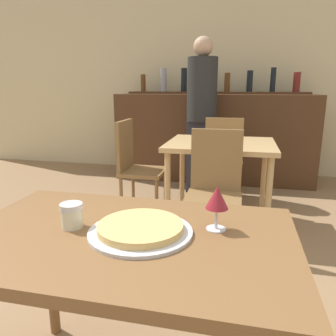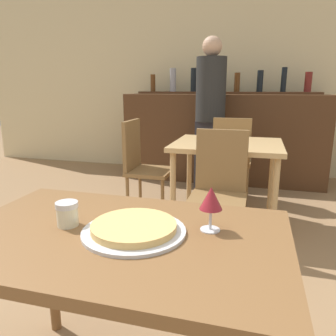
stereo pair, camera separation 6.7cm
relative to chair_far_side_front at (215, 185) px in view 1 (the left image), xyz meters
name	(u,v)px [view 1 (the left image)]	position (x,y,z in m)	size (l,w,h in m)	color
wall_back	(218,75)	(-0.20, 2.59, 0.86)	(8.00, 0.05, 2.80)	beige
dining_table_near	(126,256)	(-0.20, -1.34, 0.13)	(1.16, 0.74, 0.75)	brown
dining_table_far	(221,153)	(0.00, 0.56, 0.13)	(0.93, 0.80, 0.77)	tan
bar_counter	(213,138)	(-0.20, 2.08, 0.03)	(2.60, 0.56, 1.15)	#4C2D19
bar_back_shelf	(216,88)	(-0.20, 2.22, 0.69)	(2.39, 0.24, 0.34)	#4C2D19
chair_far_side_front	(215,185)	(0.00, 0.00, 0.00)	(0.40, 0.40, 0.94)	olive
chair_far_side_back	(224,155)	(0.00, 1.13, 0.00)	(0.40, 0.40, 0.94)	olive
chair_far_side_left	(135,163)	(-0.80, 0.56, 0.00)	(0.40, 0.40, 0.94)	olive
pizza_tray	(141,229)	(-0.14, -1.33, 0.23)	(0.36, 0.36, 0.04)	silver
cheese_shaker	(72,215)	(-0.40, -1.34, 0.26)	(0.08, 0.08, 0.09)	beige
person_standing	(202,111)	(-0.29, 1.50, 0.43)	(0.34, 0.34, 1.78)	#2D2D38
wine_glass	(217,199)	(0.10, -1.24, 0.32)	(0.08, 0.08, 0.16)	silver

